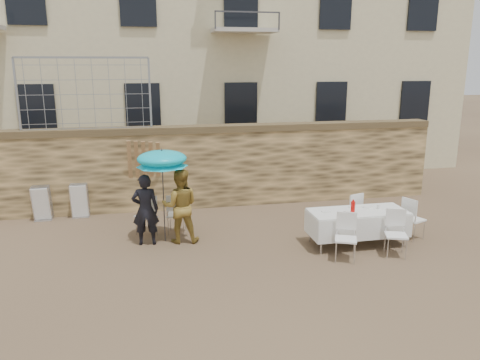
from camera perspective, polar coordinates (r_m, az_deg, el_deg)
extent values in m
plane|color=brown|center=(8.53, 0.33, -12.88)|extent=(80.00, 80.00, 0.00)
cube|color=olive|center=(12.84, -4.25, 1.59)|extent=(13.00, 0.50, 2.20)
imported|color=black|center=(10.32, -11.46, -3.57)|extent=(0.60, 0.41, 1.57)
imported|color=gold|center=(10.33, -7.30, -3.15)|extent=(0.87, 0.71, 1.65)
cylinder|color=#3F3F44|center=(10.40, -9.27, -2.95)|extent=(0.03, 0.03, 1.71)
cone|color=#08AFC8|center=(10.17, -9.49, 2.26)|extent=(1.11, 1.11, 0.22)
cube|color=silver|center=(10.41, 14.20, -3.78)|extent=(2.10, 0.85, 0.05)
cylinder|color=silver|center=(9.87, 9.92, -6.89)|extent=(0.04, 0.04, 0.74)
cylinder|color=silver|center=(10.69, 19.50, -5.86)|extent=(0.04, 0.04, 0.74)
cylinder|color=silver|center=(10.48, 8.55, -5.58)|extent=(0.04, 0.04, 0.74)
cylinder|color=silver|center=(11.25, 17.72, -4.73)|extent=(0.04, 0.04, 0.74)
cylinder|color=red|center=(10.16, 13.60, -3.28)|extent=(0.09, 0.09, 0.26)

